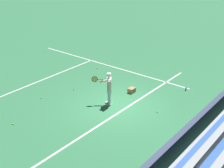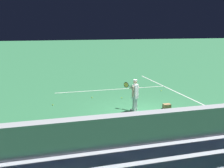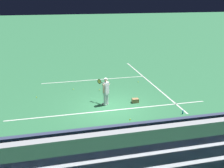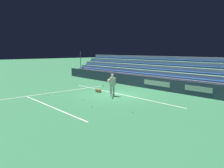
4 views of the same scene
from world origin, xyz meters
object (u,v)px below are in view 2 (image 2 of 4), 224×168
object	(u,v)px
ball_box_cardboard	(167,106)
tennis_ball_far_left	(92,97)
tennis_player	(135,95)
tennis_ball_far_right	(161,91)
tennis_ball_on_baseline	(122,98)
tennis_ball_near_player	(169,124)
tennis_ball_by_box	(53,105)

from	to	relation	value
ball_box_cardboard	tennis_ball_far_left	distance (m)	4.87
tennis_player	tennis_ball_far_right	bearing A→B (deg)	47.56
tennis_ball_far_right	tennis_ball_on_baseline	world-z (taller)	same
tennis_ball_near_player	tennis_ball_by_box	bearing A→B (deg)	137.94
tennis_ball_near_player	tennis_ball_by_box	world-z (taller)	same
ball_box_cardboard	tennis_ball_far_right	world-z (taller)	ball_box_cardboard
tennis_ball_far_left	tennis_ball_on_baseline	distance (m)	1.91
tennis_player	tennis_ball_far_right	xyz separation A→B (m)	(3.37, 3.68, -0.86)
tennis_ball_far_right	tennis_ball_by_box	world-z (taller)	same
tennis_ball_near_player	tennis_ball_on_baseline	size ratio (longest dim) A/B	1.00
tennis_ball_far_right	tennis_ball_on_baseline	xyz separation A→B (m)	(-3.27, -1.09, 0.00)
tennis_player	tennis_ball_near_player	world-z (taller)	tennis_player
tennis_ball_near_player	tennis_ball_far_right	bearing A→B (deg)	67.30
ball_box_cardboard	tennis_ball_by_box	bearing A→B (deg)	159.36
tennis_ball_far_left	tennis_ball_on_baseline	size ratio (longest dim) A/B	1.00
tennis_ball_far_left	tennis_ball_by_box	distance (m)	2.69
tennis_ball_near_player	tennis_ball_on_baseline	world-z (taller)	same
tennis_player	tennis_ball_on_baseline	world-z (taller)	tennis_player
ball_box_cardboard	tennis_ball_near_player	xyz separation A→B (m)	(-1.04, -2.26, -0.10)
ball_box_cardboard	tennis_ball_far_left	size ratio (longest dim) A/B	6.06
tennis_player	tennis_ball_near_player	size ratio (longest dim) A/B	25.98
tennis_ball_by_box	tennis_ball_far_right	bearing A→B (deg)	11.14
tennis_player	tennis_ball_far_left	distance (m)	3.72
tennis_ball_far_right	tennis_ball_on_baseline	size ratio (longest dim) A/B	1.00
tennis_ball_by_box	tennis_ball_on_baseline	world-z (taller)	same
tennis_ball_far_left	tennis_ball_far_right	distance (m)	5.11
tennis_ball_by_box	tennis_ball_near_player	bearing A→B (deg)	-42.06
ball_box_cardboard	tennis_ball_far_left	bearing A→B (deg)	137.48
ball_box_cardboard	tennis_ball_by_box	xyz separation A→B (m)	(-6.09, 2.29, -0.10)
tennis_ball_by_box	tennis_ball_on_baseline	size ratio (longest dim) A/B	1.00
ball_box_cardboard	tennis_ball_near_player	size ratio (longest dim) A/B	6.06
tennis_player	tennis_ball_by_box	size ratio (longest dim) A/B	25.98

